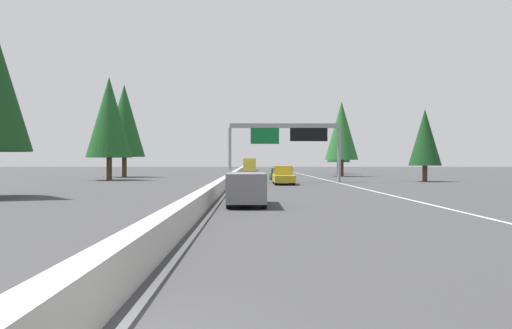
{
  "coord_description": "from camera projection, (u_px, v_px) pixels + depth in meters",
  "views": [
    {
      "loc": [
        -5.79,
        -1.99,
        2.26
      ],
      "look_at": [
        64.84,
        -2.85,
        1.89
      ],
      "focal_mm": 33.91,
      "sensor_mm": 36.0,
      "label": 1
    }
  ],
  "objects": [
    {
      "name": "conifer_right_far",
      "position": [
        338.0,
        142.0,
        91.75
      ],
      "size": [
        4.41,
        4.41,
        10.02
      ],
      "color": "#4C3823",
      "rests_on": "ground"
    },
    {
      "name": "pickup_near_center",
      "position": [
        283.0,
        175.0,
        49.06
      ],
      "size": [
        5.6,
        2.0,
        1.86
      ],
      "color": "#AD931E",
      "rests_on": "ground"
    },
    {
      "name": "minivan_distant_b",
      "position": [
        247.0,
        187.0,
        25.03
      ],
      "size": [
        5.0,
        1.95,
        1.69
      ],
      "color": "slate",
      "rests_on": "ground"
    },
    {
      "name": "box_truck_near_right",
      "position": [
        250.0,
        165.0,
        95.44
      ],
      "size": [
        8.5,
        2.4,
        2.95
      ],
      "color": "gold",
      "rests_on": "ground"
    },
    {
      "name": "shoulder_stripe_median",
      "position": [
        239.0,
        176.0,
        75.77
      ],
      "size": [
        160.0,
        0.16,
        0.01
      ],
      "primitive_type": "cube",
      "color": "silver",
      "rests_on": "ground"
    },
    {
      "name": "median_barrier",
      "position": [
        237.0,
        172.0,
        85.76
      ],
      "size": [
        180.0,
        0.56,
        0.9
      ],
      "primitive_type": "cube",
      "color": "#ADAAA3",
      "rests_on": "ground"
    },
    {
      "name": "conifer_right_mid",
      "position": [
        342.0,
        131.0,
        76.12
      ],
      "size": [
        5.21,
        5.21,
        11.85
      ],
      "color": "#4C3823",
      "rests_on": "ground"
    },
    {
      "name": "conifer_right_near",
      "position": [
        425.0,
        138.0,
        55.87
      ],
      "size": [
        3.69,
        3.69,
        8.39
      ],
      "color": "#4C3823",
      "rests_on": "ground"
    },
    {
      "name": "sedan_mid_center",
      "position": [
        248.0,
        180.0,
        42.28
      ],
      "size": [
        4.4,
        1.8,
        1.47
      ],
      "color": "red",
      "rests_on": "ground"
    },
    {
      "name": "ground_plane",
      "position": [
        236.0,
        179.0,
        65.77
      ],
      "size": [
        320.0,
        320.0,
        0.0
      ],
      "primitive_type": "plane",
      "color": "#38383A"
    },
    {
      "name": "shoulder_stripe_right",
      "position": [
        311.0,
        176.0,
        75.91
      ],
      "size": [
        160.0,
        0.16,
        0.01
      ],
      "primitive_type": "cube",
      "color": "silver",
      "rests_on": "ground"
    },
    {
      "name": "sedan_distant_a",
      "position": [
        277.0,
        174.0,
        62.28
      ],
      "size": [
        4.4,
        1.8,
        1.47
      ],
      "color": "#2D6B38",
      "rests_on": "ground"
    },
    {
      "name": "conifer_left_mid",
      "position": [
        124.0,
        121.0,
        72.14
      ],
      "size": [
        6.1,
        6.1,
        13.86
      ],
      "color": "#4C3823",
      "rests_on": "ground"
    },
    {
      "name": "sign_gantry_overhead",
      "position": [
        286.0,
        135.0,
        54.23
      ],
      "size": [
        0.5,
        12.68,
        6.59
      ],
      "color": "gray",
      "rests_on": "ground"
    },
    {
      "name": "bus_far_left",
      "position": [
        249.0,
        164.0,
        129.9
      ],
      "size": [
        11.5,
        2.55,
        3.1
      ],
      "color": "white",
      "rests_on": "ground"
    },
    {
      "name": "conifer_left_near",
      "position": [
        109.0,
        117.0,
        60.02
      ],
      "size": [
        5.66,
        5.66,
        12.86
      ],
      "color": "#4C3823",
      "rests_on": "ground"
    }
  ]
}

